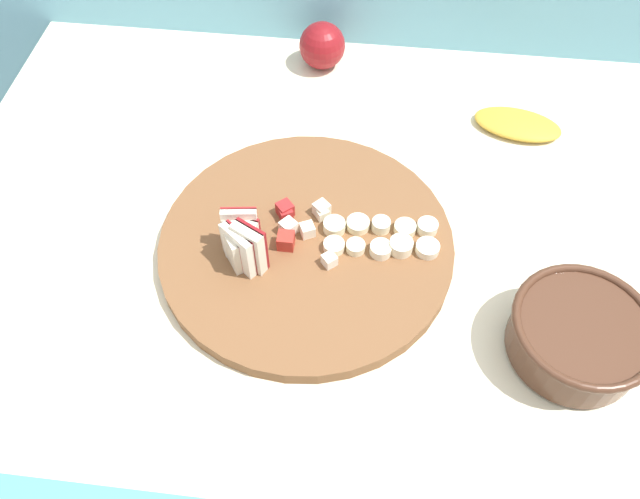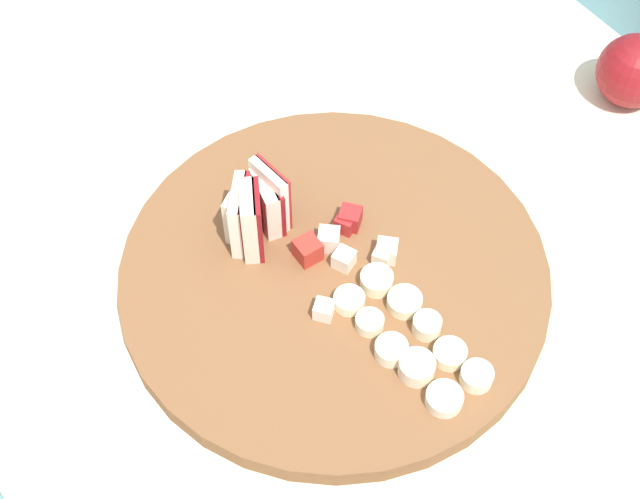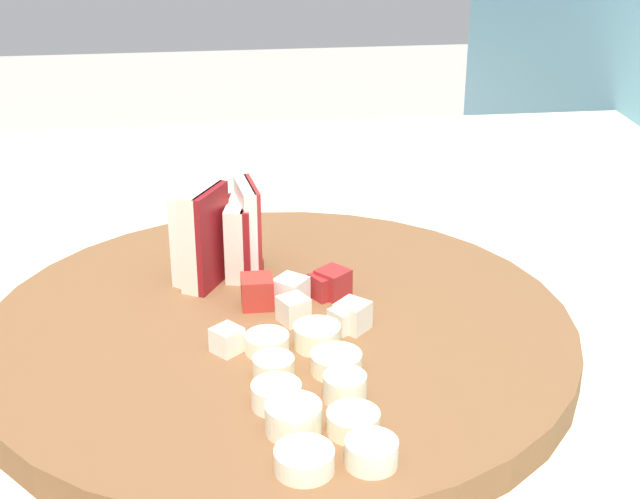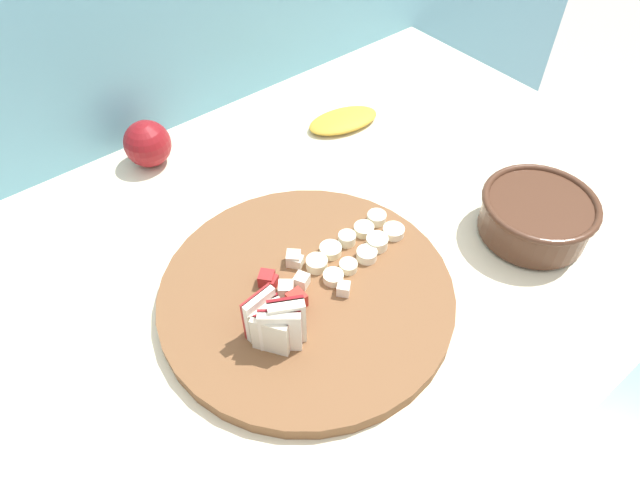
% 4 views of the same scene
% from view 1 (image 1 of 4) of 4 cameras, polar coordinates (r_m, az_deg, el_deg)
% --- Properties ---
extents(ground, '(10.00, 10.00, 0.00)m').
position_cam_1_polar(ground, '(1.61, 1.83, -17.87)').
color(ground, '#B2ADA3').
extents(tiled_countertop, '(1.12, 0.78, 0.89)m').
position_cam_1_polar(tiled_countertop, '(1.19, 2.39, -11.30)').
color(tiled_countertop, beige).
rests_on(tiled_countertop, ground).
extents(tile_backsplash, '(2.40, 0.04, 1.25)m').
position_cam_1_polar(tile_backsplash, '(1.28, 4.36, 9.13)').
color(tile_backsplash, '#6BADC6').
rests_on(tile_backsplash, ground).
extents(cutting_board, '(0.37, 0.37, 0.02)m').
position_cam_1_polar(cutting_board, '(0.79, -1.25, 0.44)').
color(cutting_board, brown).
rests_on(cutting_board, tiled_countertop).
extents(apple_wedge_fan, '(0.06, 0.06, 0.07)m').
position_cam_1_polar(apple_wedge_fan, '(0.75, -7.09, 0.74)').
color(apple_wedge_fan, maroon).
rests_on(apple_wedge_fan, cutting_board).
extents(apple_dice_pile, '(0.09, 0.10, 0.02)m').
position_cam_1_polar(apple_dice_pile, '(0.78, -1.85, 2.22)').
color(apple_dice_pile, white).
rests_on(apple_dice_pile, cutting_board).
extents(banana_slice_rows, '(0.14, 0.07, 0.02)m').
position_cam_1_polar(banana_slice_rows, '(0.78, 5.69, 1.18)').
color(banana_slice_rows, '#F4EAC6').
rests_on(banana_slice_rows, cutting_board).
extents(ceramic_bowl, '(0.16, 0.16, 0.06)m').
position_cam_1_polar(ceramic_bowl, '(0.74, 22.43, -7.18)').
color(ceramic_bowl, '#4C2D1E').
rests_on(ceramic_bowl, tiled_countertop).
extents(banana_peel, '(0.14, 0.09, 0.02)m').
position_cam_1_polar(banana_peel, '(0.98, 17.50, 10.80)').
color(banana_peel, gold).
rests_on(banana_peel, tiled_countertop).
extents(whole_apple, '(0.07, 0.07, 0.07)m').
position_cam_1_polar(whole_apple, '(1.03, 0.20, 18.03)').
color(whole_apple, maroon).
rests_on(whole_apple, tiled_countertop).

